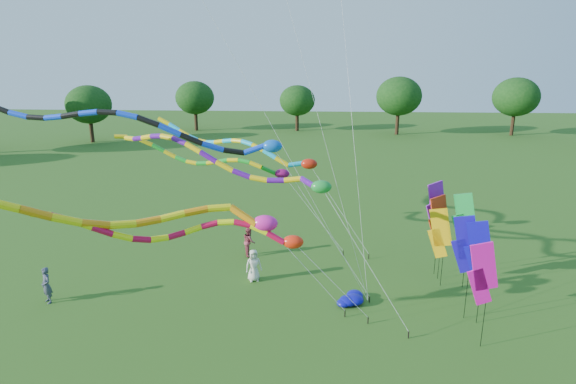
# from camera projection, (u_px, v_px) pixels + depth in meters

# --- Properties ---
(ground) EXTENTS (160.00, 160.00, 0.00)m
(ground) POSITION_uv_depth(u_px,v_px,m) (309.00, 360.00, 17.34)
(ground) COLOR #265917
(ground) RESTS_ON ground
(tree_ring) EXTENTS (118.16, 115.68, 9.57)m
(tree_ring) POSITION_uv_depth(u_px,v_px,m) (311.00, 222.00, 15.91)
(tree_ring) COLOR #382314
(tree_ring) RESTS_ON ground
(tube_kite_red) EXTENTS (11.46, 3.16, 6.13)m
(tube_kite_red) POSITION_uv_depth(u_px,v_px,m) (207.00, 233.00, 17.62)
(tube_kite_red) COLOR black
(tube_kite_red) RESTS_ON ground
(tube_kite_orange) EXTENTS (14.67, 5.19, 7.24)m
(tube_kite_orange) POSITION_uv_depth(u_px,v_px,m) (138.00, 215.00, 16.82)
(tube_kite_orange) COLOR black
(tube_kite_orange) RESTS_ON ground
(tube_kite_purple) EXTENTS (12.71, 5.70, 7.83)m
(tube_kite_purple) POSITION_uv_depth(u_px,v_px,m) (236.00, 164.00, 20.16)
(tube_kite_purple) COLOR black
(tube_kite_purple) RESTS_ON ground
(tube_kite_blue) EXTENTS (15.78, 1.09, 9.22)m
(tube_kite_blue) POSITION_uv_depth(u_px,v_px,m) (161.00, 131.00, 19.42)
(tube_kite_blue) COLOR black
(tube_kite_blue) RESTS_ON ground
(tube_kite_cyan) EXTENTS (12.55, 5.36, 7.35)m
(tube_kite_cyan) POSITION_uv_depth(u_px,v_px,m) (248.00, 148.00, 27.31)
(tube_kite_cyan) COLOR black
(tube_kite_cyan) RESTS_ON ground
(tube_kite_green) EXTENTS (12.45, 1.73, 6.93)m
(tube_kite_green) POSITION_uv_depth(u_px,v_px,m) (221.00, 161.00, 25.99)
(tube_kite_green) COLOR black
(tube_kite_green) RESTS_ON ground
(banner_pole_green) EXTENTS (1.13, 0.42, 4.66)m
(banner_pole_green) POSITION_uv_depth(u_px,v_px,m) (464.00, 219.00, 21.94)
(banner_pole_green) COLOR black
(banner_pole_green) RESTS_ON ground
(banner_pole_orange) EXTENTS (1.14, 0.40, 3.88)m
(banner_pole_orange) POSITION_uv_depth(u_px,v_px,m) (440.00, 233.00, 22.32)
(banner_pole_orange) COLOR black
(banner_pole_orange) RESTS_ON ground
(banner_pole_blue_b) EXTENTS (1.14, 0.37, 4.43)m
(banner_pole_blue_b) POSITION_uv_depth(u_px,v_px,m) (478.00, 250.00, 18.97)
(banner_pole_blue_b) COLOR black
(banner_pole_blue_b) RESTS_ON ground
(banner_pole_magenta_a) EXTENTS (1.16, 0.10, 4.25)m
(banner_pole_magenta_a) POSITION_uv_depth(u_px,v_px,m) (482.00, 274.00, 17.34)
(banner_pole_magenta_a) COLOR black
(banner_pole_magenta_a) RESTS_ON ground
(banner_pole_red) EXTENTS (1.11, 0.51, 4.33)m
(banner_pole_red) POSITION_uv_depth(u_px,v_px,m) (439.00, 220.00, 22.74)
(banner_pole_red) COLOR black
(banner_pole_red) RESTS_ON ground
(banner_pole_blue_a) EXTENTS (1.14, 0.37, 4.53)m
(banner_pole_blue_a) POSITION_uv_depth(u_px,v_px,m) (465.00, 245.00, 19.29)
(banner_pole_blue_a) COLOR black
(banner_pole_blue_a) RESTS_ON ground
(banner_pole_violet) EXTENTS (1.09, 0.55, 4.86)m
(banner_pole_violet) POSITION_uv_depth(u_px,v_px,m) (436.00, 206.00, 23.12)
(banner_pole_violet) COLOR black
(banner_pole_violet) RESTS_ON ground
(blue_nylon_heap) EXTENTS (1.30, 1.21, 0.46)m
(blue_nylon_heap) POSITION_uv_depth(u_px,v_px,m) (345.00, 296.00, 21.56)
(blue_nylon_heap) COLOR #0C0B9A
(blue_nylon_heap) RESTS_ON ground
(person_a) EXTENTS (0.90, 0.73, 1.60)m
(person_a) POSITION_uv_depth(u_px,v_px,m) (254.00, 265.00, 23.26)
(person_a) COLOR silver
(person_a) RESTS_ON ground
(person_b) EXTENTS (0.72, 0.69, 1.65)m
(person_b) POSITION_uv_depth(u_px,v_px,m) (46.00, 285.00, 21.17)
(person_b) COLOR #393E50
(person_b) RESTS_ON ground
(person_c) EXTENTS (0.83, 0.94, 1.63)m
(person_c) POSITION_uv_depth(u_px,v_px,m) (249.00, 241.00, 26.21)
(person_c) COLOR #993745
(person_c) RESTS_ON ground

